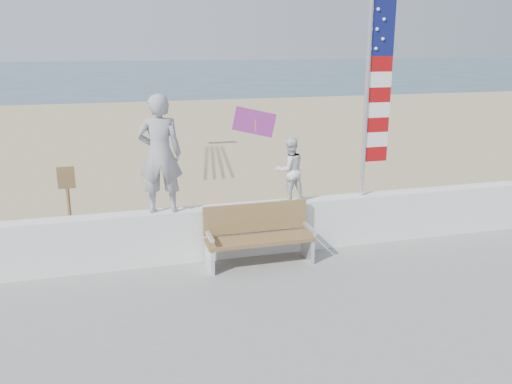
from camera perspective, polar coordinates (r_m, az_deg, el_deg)
The scene contains 9 objects.
ground at distance 7.97m, azimuth 2.17°, elevation -12.90°, with size 220.00×220.00×0.00m, color #2D4A5B.
sand at distance 16.25m, azimuth -7.57°, elevation 2.05°, with size 90.00×40.00×0.08m, color tan.
seawall at distance 9.47m, azimuth -1.50°, elevation -3.97°, with size 30.00×0.35×0.90m, color white.
adult at distance 8.87m, azimuth -10.10°, elevation 3.97°, with size 0.71×0.46×1.94m, color #929297.
child at distance 9.43m, azimuth 3.55°, elevation 2.34°, with size 0.55×0.43×1.13m, color silver.
bench at distance 9.08m, azimuth 0.25°, elevation -4.45°, with size 1.80×0.57×1.00m.
flag at distance 9.82m, azimuth 12.27°, elevation 10.52°, with size 0.50×0.08×3.50m.
parafoil_kite at distance 10.83m, azimuth -0.08°, elevation 7.36°, with size 0.91×0.44×0.61m.
sign at distance 10.88m, azimuth -19.18°, elevation -0.53°, with size 0.32×0.07×1.46m.
Camera 1 is at (-2.18, -6.66, 3.80)m, focal length 38.00 mm.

